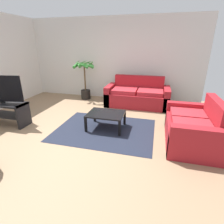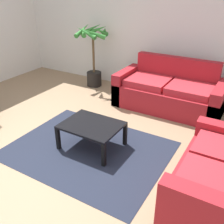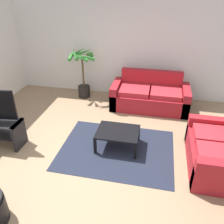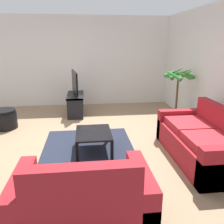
# 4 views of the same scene
# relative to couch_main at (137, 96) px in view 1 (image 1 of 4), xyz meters

# --- Properties ---
(ground_plane) EXTENTS (6.60, 6.60, 0.00)m
(ground_plane) POSITION_rel_couch_main_xyz_m (-0.96, -2.28, -0.30)
(ground_plane) COLOR #937556
(wall_back) EXTENTS (6.00, 0.06, 2.70)m
(wall_back) POSITION_rel_couch_main_xyz_m (-0.96, 0.72, 1.05)
(wall_back) COLOR silver
(wall_back) RESTS_ON ground
(couch_main) EXTENTS (1.94, 0.90, 0.90)m
(couch_main) POSITION_rel_couch_main_xyz_m (0.00, 0.00, 0.00)
(couch_main) COLOR maroon
(couch_main) RESTS_ON ground
(couch_loveseat) EXTENTS (0.90, 1.46, 0.90)m
(couch_loveseat) POSITION_rel_couch_main_xyz_m (1.32, -2.00, -0.00)
(couch_loveseat) COLOR maroon
(couch_loveseat) RESTS_ON ground
(tv_stand) EXTENTS (1.10, 0.45, 0.55)m
(tv_stand) POSITION_rel_couch_main_xyz_m (-2.91, -2.21, 0.05)
(tv_stand) COLOR black
(tv_stand) RESTS_ON ground
(tv) EXTENTS (1.06, 0.19, 0.64)m
(tv) POSITION_rel_couch_main_xyz_m (-2.91, -2.21, 0.58)
(tv) COLOR black
(tv) RESTS_ON tv_stand
(coffee_table) EXTENTS (0.82, 0.63, 0.37)m
(coffee_table) POSITION_rel_couch_main_xyz_m (-0.50, -1.82, 0.02)
(coffee_table) COLOR black
(coffee_table) RESTS_ON ground
(area_rug) EXTENTS (2.20, 1.70, 0.01)m
(area_rug) POSITION_rel_couch_main_xyz_m (-0.50, -1.92, -0.30)
(area_rug) COLOR #1E2333
(area_rug) RESTS_ON ground
(potted_palm) EXTENTS (0.79, 0.80, 1.36)m
(potted_palm) POSITION_rel_couch_main_xyz_m (-1.87, 0.27, 0.42)
(potted_palm) COLOR black
(potted_palm) RESTS_ON ground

